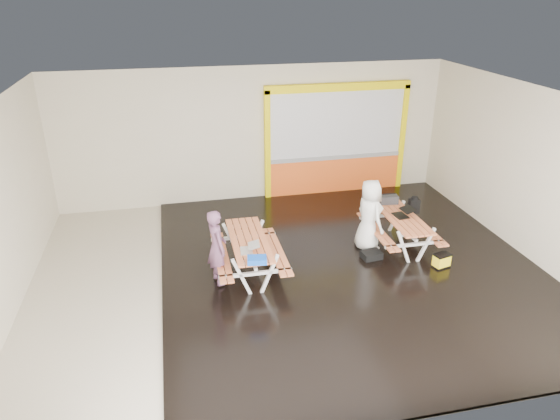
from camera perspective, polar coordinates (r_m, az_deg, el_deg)
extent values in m
cube|color=beige|center=(10.22, 1.09, -7.17)|extent=(10.00, 8.00, 0.01)
cube|color=white|center=(8.92, 1.27, 12.47)|extent=(10.00, 8.00, 0.01)
cube|color=beige|center=(13.15, -2.94, 8.41)|extent=(10.00, 0.01, 3.50)
cube|color=beige|center=(6.08, 10.21, -12.09)|extent=(10.00, 0.01, 3.50)
cube|color=beige|center=(11.61, 26.03, 3.78)|extent=(0.01, 8.00, 3.50)
cube|color=black|center=(10.53, 7.76, -6.21)|extent=(7.50, 7.98, 0.05)
cube|color=orange|center=(13.98, 6.16, 3.88)|extent=(3.60, 0.12, 1.00)
cube|color=gray|center=(13.81, 6.26, 5.95)|extent=(3.60, 0.14, 0.10)
cube|color=silver|center=(13.56, 6.42, 9.61)|extent=(3.60, 0.08, 1.72)
cube|color=#FFE604|center=(13.21, -1.43, 7.15)|extent=(0.14, 0.16, 2.90)
cube|color=#FFE604|center=(14.37, 13.51, 7.90)|extent=(0.14, 0.16, 2.90)
cube|color=#FFE604|center=(13.34, 6.64, 13.58)|extent=(3.88, 0.16, 0.20)
cube|color=#DA7342|center=(9.80, -5.16, -3.54)|extent=(0.13, 1.98, 0.04)
cube|color=#DA7342|center=(9.82, -4.34, -3.46)|extent=(0.13, 1.98, 0.04)
cube|color=#DA7342|center=(9.83, -3.53, -3.39)|extent=(0.13, 1.98, 0.04)
cube|color=#DA7342|center=(9.85, -2.73, -3.31)|extent=(0.13, 1.98, 0.04)
cube|color=#DA7342|center=(9.87, -1.92, -3.23)|extent=(0.13, 1.98, 0.04)
cube|color=white|center=(9.33, -4.33, -7.53)|extent=(0.37, 0.06, 0.79)
cube|color=white|center=(9.40, -1.20, -7.21)|extent=(0.37, 0.06, 0.79)
cube|color=white|center=(9.34, -2.76, -7.14)|extent=(1.35, 0.07, 0.06)
cube|color=white|center=(9.21, -2.80, -5.77)|extent=(0.67, 0.06, 0.06)
cube|color=white|center=(10.63, -5.48, -3.36)|extent=(0.37, 0.06, 0.79)
cube|color=white|center=(10.69, -2.75, -3.10)|extent=(0.37, 0.06, 0.79)
cube|color=white|center=(10.63, -4.12, -3.02)|extent=(1.35, 0.07, 0.06)
cube|color=white|center=(10.52, -4.16, -1.78)|extent=(0.67, 0.06, 0.06)
cube|color=white|center=(9.93, -3.50, -4.40)|extent=(0.07, 1.62, 0.06)
cube|color=#DA7342|center=(9.92, -6.99, -5.23)|extent=(0.13, 1.98, 0.04)
cube|color=#DA7342|center=(9.93, -6.22, -5.16)|extent=(0.13, 1.98, 0.04)
cube|color=#DA7342|center=(10.04, -0.80, -4.63)|extent=(0.13, 1.98, 0.04)
cube|color=#DA7342|center=(10.07, -0.05, -4.55)|extent=(0.13, 1.98, 0.04)
cube|color=#DA7342|center=(11.04, 12.22, -0.86)|extent=(0.13, 1.90, 0.04)
cube|color=#DA7342|center=(11.10, 12.85, -0.80)|extent=(0.13, 1.90, 0.04)
cube|color=#DA7342|center=(11.15, 13.48, -0.73)|extent=(0.13, 1.90, 0.04)
cube|color=#DA7342|center=(11.21, 14.11, -0.67)|extent=(0.13, 1.90, 0.04)
cube|color=#DA7342|center=(11.27, 14.73, -0.61)|extent=(0.13, 1.90, 0.04)
cube|color=white|center=(10.62, 13.71, -4.10)|extent=(0.35, 0.06, 0.76)
cube|color=white|center=(10.83, 16.08, -3.80)|extent=(0.35, 0.06, 0.76)
cube|color=white|center=(10.70, 14.93, -3.75)|extent=(1.30, 0.06, 0.06)
cube|color=white|center=(10.59, 15.07, -2.57)|extent=(0.64, 0.06, 0.06)
cube|color=white|center=(11.79, 10.79, -0.89)|extent=(0.35, 0.06, 0.76)
cube|color=white|center=(11.98, 12.97, -0.67)|extent=(0.35, 0.06, 0.76)
cube|color=white|center=(11.86, 11.91, -0.59)|extent=(1.30, 0.06, 0.06)
cube|color=white|center=(11.76, 12.01, 0.50)|extent=(0.64, 0.06, 0.06)
cube|color=white|center=(11.23, 13.39, -1.61)|extent=(0.06, 1.56, 0.06)
cube|color=#DA7342|center=(11.04, 10.58, -2.35)|extent=(0.12, 1.90, 0.04)
cube|color=#DA7342|center=(11.09, 11.20, -2.28)|extent=(0.12, 1.90, 0.04)
cube|color=#DA7342|center=(11.47, 15.42, -1.81)|extent=(0.12, 1.90, 0.04)
cube|color=#DA7342|center=(11.52, 15.99, -1.75)|extent=(0.12, 1.90, 0.04)
imported|color=#66405B|center=(9.52, -7.13, -4.16)|extent=(0.47, 0.61, 1.48)
imported|color=white|center=(10.92, 10.02, -0.62)|extent=(0.67, 0.87, 1.60)
cube|color=silver|center=(9.40, -3.80, -4.58)|extent=(0.25, 0.34, 0.02)
cube|color=silver|center=(9.35, -2.97, -3.94)|extent=(0.23, 0.33, 0.06)
cube|color=silver|center=(9.35, -3.00, -3.94)|extent=(0.20, 0.29, 0.05)
cube|color=black|center=(11.13, 13.41, -0.62)|extent=(0.29, 0.38, 0.02)
cube|color=black|center=(11.16, 14.17, 0.07)|extent=(0.27, 0.38, 0.07)
cube|color=silver|center=(11.15, 14.14, 0.07)|extent=(0.23, 0.33, 0.06)
cube|color=blue|center=(9.00, -2.60, -5.63)|extent=(0.37, 0.29, 0.10)
cube|color=black|center=(11.68, 12.10, 1.17)|extent=(0.43, 0.25, 0.19)
cylinder|color=black|center=(11.63, 12.16, 1.78)|extent=(0.31, 0.06, 0.02)
cube|color=black|center=(11.91, 14.84, 0.42)|extent=(0.24, 0.16, 0.34)
cylinder|color=black|center=(11.84, 14.93, 1.24)|extent=(0.16, 0.16, 0.08)
cube|color=black|center=(10.79, 10.24, -4.99)|extent=(0.43, 0.35, 0.15)
cube|color=black|center=(10.84, 17.64, -6.03)|extent=(0.38, 0.30, 0.03)
cube|color=yellow|center=(10.78, 17.72, -5.45)|extent=(0.36, 0.28, 0.25)
cube|color=black|center=(10.72, 17.81, -4.82)|extent=(0.38, 0.30, 0.03)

